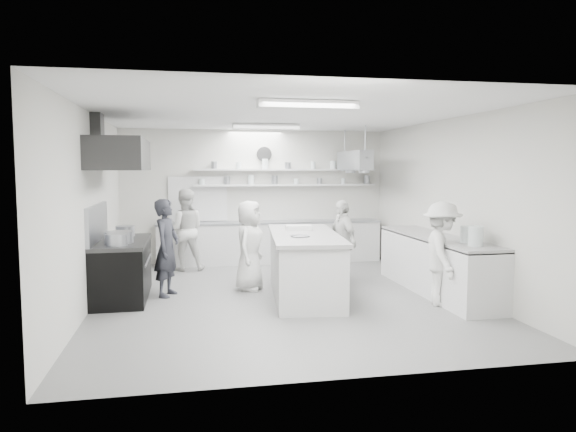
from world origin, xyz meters
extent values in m
cube|color=gray|center=(0.00, 0.00, -0.01)|extent=(6.00, 7.00, 0.02)
cube|color=silver|center=(0.00, 0.00, 3.01)|extent=(6.00, 7.00, 0.02)
cube|color=beige|center=(0.00, 3.50, 1.50)|extent=(6.00, 0.04, 3.00)
cube|color=beige|center=(0.00, -3.50, 1.50)|extent=(6.00, 0.04, 3.00)
cube|color=beige|center=(-3.00, 0.00, 1.50)|extent=(0.04, 7.00, 3.00)
cube|color=beige|center=(3.00, 0.00, 1.50)|extent=(0.04, 7.00, 3.00)
cube|color=black|center=(-2.60, 0.40, 0.45)|extent=(0.80, 1.80, 0.90)
cube|color=#2D2D2E|center=(-2.60, 0.40, 2.35)|extent=(0.85, 2.00, 0.50)
cube|color=silver|center=(0.30, 3.20, 0.46)|extent=(5.00, 0.60, 0.92)
cube|color=silver|center=(0.70, 3.37, 1.75)|extent=(4.20, 0.26, 0.04)
cube|color=silver|center=(0.70, 3.37, 2.10)|extent=(4.20, 0.26, 0.04)
cube|color=black|center=(-1.30, 3.48, 1.45)|extent=(1.30, 0.04, 1.00)
cylinder|color=beige|center=(0.20, 3.46, 2.45)|extent=(0.32, 0.05, 0.32)
cube|color=silver|center=(2.65, -0.20, 0.47)|extent=(0.74, 3.30, 0.94)
cube|color=#999CA5|center=(2.00, 2.40, 2.30)|extent=(0.30, 1.60, 0.40)
cube|color=silver|center=(0.00, -1.80, 2.94)|extent=(1.30, 0.25, 0.10)
cube|color=silver|center=(0.00, 1.80, 2.94)|extent=(1.30, 0.25, 0.10)
cube|color=silver|center=(0.38, 0.05, 0.50)|extent=(1.31, 2.82, 1.00)
cylinder|color=#999CA5|center=(-2.60, 0.10, 1.03)|extent=(0.44, 0.44, 0.23)
imported|color=#27282F|center=(-1.88, 0.43, 0.81)|extent=(0.57, 0.69, 1.63)
imported|color=silver|center=(-1.60, 2.65, 0.85)|extent=(0.84, 0.65, 1.70)
imported|color=silver|center=(-0.48, 0.62, 0.79)|extent=(0.77, 0.91, 1.57)
imported|color=silver|center=(1.29, 0.89, 0.77)|extent=(0.57, 0.97, 1.55)
imported|color=silver|center=(2.32, -1.00, 0.81)|extent=(0.87, 1.17, 1.62)
imported|color=#999CA5|center=(0.20, -0.41, 1.04)|extent=(0.35, 0.35, 0.07)
imported|color=silver|center=(0.28, -0.19, 1.03)|extent=(0.20, 0.20, 0.06)
imported|color=silver|center=(2.68, -0.93, 0.97)|extent=(0.22, 0.22, 0.05)
camera|label=1|loc=(-1.54, -8.44, 2.13)|focal=32.74mm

